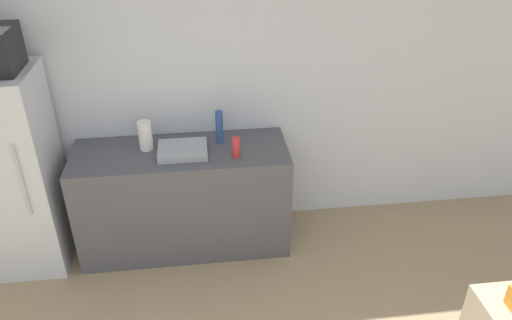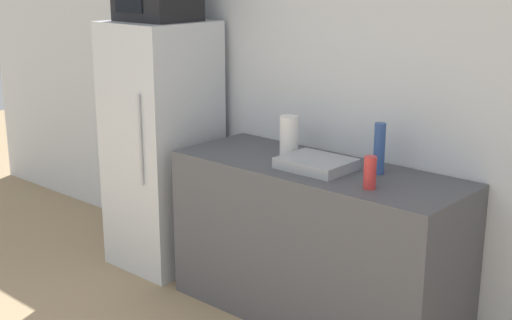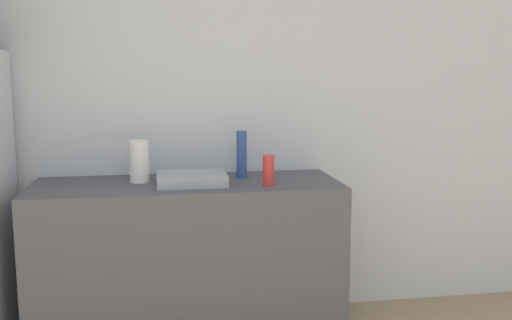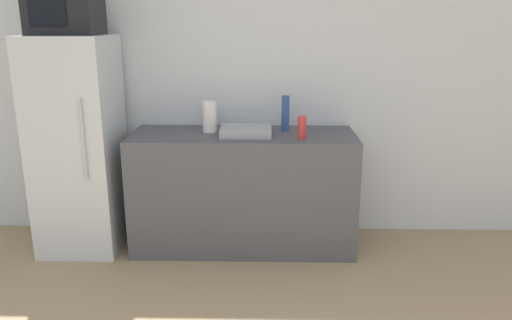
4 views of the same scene
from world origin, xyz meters
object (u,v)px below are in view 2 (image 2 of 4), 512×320
at_px(refrigerator, 163,146).
at_px(bottle_short, 370,173).
at_px(bottle_tall, 379,148).
at_px(paper_towel_roll, 289,136).

distance_m(refrigerator, bottle_short, 1.71).
xyz_separation_m(refrigerator, bottle_tall, (1.59, 0.15, 0.23)).
height_order(refrigerator, bottle_short, refrigerator).
bearing_deg(bottle_tall, refrigerator, -174.67).
xyz_separation_m(bottle_tall, paper_towel_roll, (-0.59, -0.04, -0.02)).
relative_size(refrigerator, bottle_short, 9.89).
relative_size(bottle_tall, paper_towel_roll, 1.16).
bearing_deg(refrigerator, paper_towel_roll, 6.13).
distance_m(bottle_short, paper_towel_roll, 0.73).
bearing_deg(paper_towel_roll, bottle_short, -17.27).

